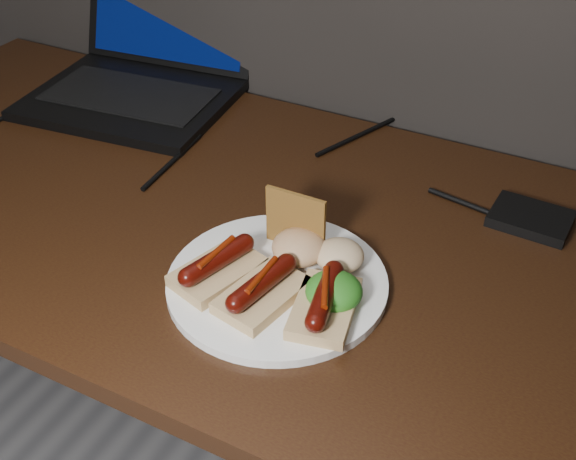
# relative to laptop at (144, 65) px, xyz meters

# --- Properties ---
(desk) EXTENTS (1.40, 0.70, 0.75)m
(desk) POSITION_rel_laptop_xyz_m (0.29, -0.27, -0.14)
(desk) COLOR black
(desk) RESTS_ON ground
(laptop) EXTENTS (0.39, 0.40, 0.25)m
(laptop) POSITION_rel_laptop_xyz_m (0.00, 0.00, 0.00)
(laptop) COLOR black
(laptop) RESTS_ON desk
(hard_drive) EXTENTS (0.11, 0.09, 0.02)m
(hard_drive) POSITION_rel_laptop_xyz_m (0.74, -0.10, -0.04)
(hard_drive) COLOR black
(hard_drive) RESTS_ON desk
(desk_cables) EXTENTS (0.90, 0.42, 0.01)m
(desk_cables) POSITION_rel_laptop_xyz_m (0.26, -0.11, -0.05)
(desk_cables) COLOR black
(desk_cables) RESTS_ON desk
(plate) EXTENTS (0.30, 0.30, 0.01)m
(plate) POSITION_rel_laptop_xyz_m (0.49, -0.39, -0.04)
(plate) COLOR white
(plate) RESTS_ON desk
(bread_sausage_left) EXTENTS (0.10, 0.13, 0.04)m
(bread_sausage_left) POSITION_rel_laptop_xyz_m (0.42, -0.42, -0.02)
(bread_sausage_left) COLOR #E2C685
(bread_sausage_left) RESTS_ON plate
(bread_sausage_center) EXTENTS (0.09, 0.13, 0.04)m
(bread_sausage_center) POSITION_rel_laptop_xyz_m (0.49, -0.43, -0.02)
(bread_sausage_center) COLOR #E2C685
(bread_sausage_center) RESTS_ON plate
(bread_sausage_right) EXTENTS (0.09, 0.13, 0.04)m
(bread_sausage_right) POSITION_rel_laptop_xyz_m (0.57, -0.41, -0.02)
(bread_sausage_right) COLOR #E2C685
(bread_sausage_right) RESTS_ON plate
(crispbread) EXTENTS (0.09, 0.01, 0.08)m
(crispbread) POSITION_rel_laptop_xyz_m (0.48, -0.31, 0.00)
(crispbread) COLOR #9F672B
(crispbread) RESTS_ON plate
(salad_greens) EXTENTS (0.07, 0.07, 0.04)m
(salad_greens) POSITION_rel_laptop_xyz_m (0.57, -0.39, -0.02)
(salad_greens) COLOR #1D5511
(salad_greens) RESTS_ON plate
(salsa_mound) EXTENTS (0.07, 0.07, 0.04)m
(salsa_mound) POSITION_rel_laptop_xyz_m (0.49, -0.34, -0.02)
(salsa_mound) COLOR #A63110
(salsa_mound) RESTS_ON plate
(coleslaw_mound) EXTENTS (0.06, 0.06, 0.04)m
(coleslaw_mound) POSITION_rel_laptop_xyz_m (0.55, -0.33, -0.02)
(coleslaw_mound) COLOR beige
(coleslaw_mound) RESTS_ON plate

